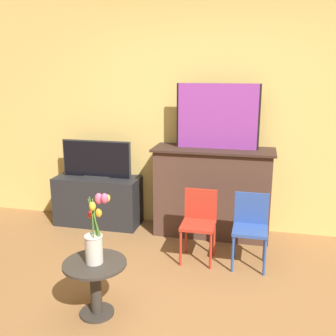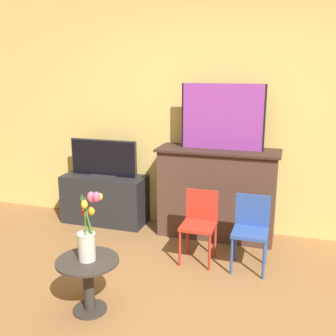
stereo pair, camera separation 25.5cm
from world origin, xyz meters
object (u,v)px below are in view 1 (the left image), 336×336
at_px(painting, 217,116).
at_px(vase_tulips, 95,239).
at_px(chair_blue, 250,224).
at_px(tv_monitor, 96,160).
at_px(chair_red, 199,219).

height_order(painting, vase_tulips, painting).
xyz_separation_m(painting, chair_blue, (0.41, -0.63, -0.92)).
xyz_separation_m(painting, tv_monitor, (-1.39, -0.01, -0.54)).
xyz_separation_m(tv_monitor, vase_tulips, (0.71, -1.70, -0.17)).
distance_m(tv_monitor, chair_blue, 1.94).
bearing_deg(chair_red, vase_tulips, -119.00).
height_order(tv_monitor, chair_red, tv_monitor).
height_order(painting, tv_monitor, painting).
relative_size(chair_blue, vase_tulips, 1.26).
height_order(painting, chair_red, painting).
relative_size(tv_monitor, chair_blue, 1.22).
bearing_deg(chair_red, chair_blue, -1.13).
bearing_deg(tv_monitor, chair_red, -25.17).
height_order(chair_red, vase_tulips, vase_tulips).
bearing_deg(chair_red, tv_monitor, 154.83).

